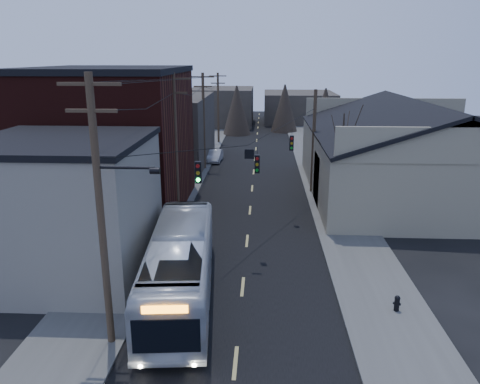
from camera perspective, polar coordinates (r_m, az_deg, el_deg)
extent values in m
cube|color=black|center=(44.33, 1.62, 1.85)|extent=(9.00, 110.00, 0.02)
cube|color=#474744|center=(44.92, -6.70, 2.01)|extent=(4.00, 110.00, 0.12)
cube|color=#474744|center=(44.65, 9.99, 1.78)|extent=(4.00, 110.00, 0.12)
cube|color=#6D685B|center=(25.22, -20.45, -2.15)|extent=(8.00, 8.00, 7.00)
cube|color=black|center=(35.21, -15.30, 5.83)|extent=(10.00, 12.00, 10.00)
cube|color=#35302A|center=(50.59, -9.10, 7.49)|extent=(9.00, 14.00, 7.00)
cube|color=gray|center=(40.70, 20.12, 3.16)|extent=(16.00, 20.00, 5.00)
cube|color=black|center=(39.06, 14.99, 8.76)|extent=(8.16, 20.60, 2.86)
cube|color=black|center=(41.46, 25.97, 8.09)|extent=(8.16, 20.60, 2.86)
cube|color=#35302A|center=(78.65, -2.19, 10.37)|extent=(10.00, 12.00, 6.00)
cube|color=#35302A|center=(83.59, 7.18, 10.25)|extent=(12.00, 14.00, 5.00)
cone|color=black|center=(34.21, 12.23, 3.35)|extent=(0.40, 0.40, 7.20)
cylinder|color=#382B1E|center=(17.95, -16.58, -3.18)|extent=(0.28, 0.28, 10.50)
cube|color=#382B1E|center=(17.02, -17.92, 12.42)|extent=(2.20, 0.12, 0.12)
cylinder|color=#382B1E|center=(32.06, -7.83, 5.28)|extent=(0.28, 0.28, 10.00)
cube|color=#382B1E|center=(31.53, -8.16, 13.51)|extent=(2.20, 0.12, 0.12)
cylinder|color=#382B1E|center=(46.73, -4.45, 8.48)|extent=(0.28, 0.28, 9.50)
cube|color=#382B1E|center=(46.35, -4.57, 13.82)|extent=(2.20, 0.12, 0.12)
cylinder|color=#382B1E|center=(61.56, -2.67, 10.14)|extent=(0.28, 0.28, 9.00)
cube|color=#382B1E|center=(61.27, -2.72, 13.95)|extent=(2.20, 0.12, 0.12)
cylinder|color=#382B1E|center=(38.74, 8.95, 5.98)|extent=(0.28, 0.28, 8.50)
cube|color=black|center=(21.25, -5.10, 2.40)|extent=(0.28, 0.20, 1.00)
cube|color=black|center=(25.57, 2.10, 3.44)|extent=(0.28, 0.20, 1.00)
cube|color=black|center=(31.48, 6.31, 5.96)|extent=(0.28, 0.20, 1.00)
imported|color=silver|center=(22.19, -7.31, -8.89)|extent=(3.79, 11.95, 3.27)
imported|color=#ADAEB5|center=(50.84, -3.06, 4.42)|extent=(1.48, 3.86, 1.26)
cylinder|color=black|center=(22.43, 18.57, -12.89)|extent=(0.23, 0.23, 0.58)
sphere|color=black|center=(22.28, 18.65, -12.17)|extent=(0.25, 0.25, 0.25)
cylinder|color=black|center=(22.41, 18.58, -12.78)|extent=(0.35, 0.24, 0.12)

